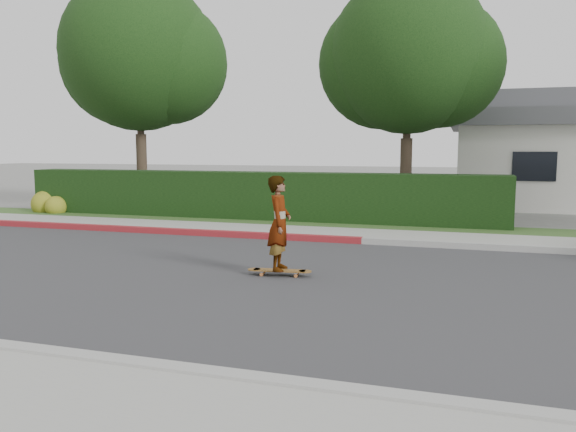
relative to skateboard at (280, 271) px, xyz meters
name	(u,v)px	position (x,y,z in m)	size (l,w,h in m)	color
ground	(262,280)	(-0.19, -0.37, -0.10)	(120.00, 120.00, 0.00)	slate
road	(262,280)	(-0.19, -0.37, -0.09)	(60.00, 8.00, 0.01)	#2D2D30
curb_near	(121,365)	(-0.19, -4.47, -0.02)	(60.00, 0.20, 0.15)	#9E9E99
sidewalk_near	(60,407)	(-0.19, -5.37, -0.04)	(60.00, 1.60, 0.12)	gray
curb_far	(320,239)	(-0.19, 3.73, -0.02)	(60.00, 0.20, 0.15)	#9E9E99
curb_red_section	(136,230)	(-5.19, 3.73, -0.02)	(12.00, 0.21, 0.15)	maroon
sidewalk_far	(329,234)	(-0.19, 4.63, -0.04)	(60.00, 1.60, 0.12)	gray
planting_strip	(342,226)	(-0.19, 6.23, -0.05)	(60.00, 1.60, 0.10)	#2D4C1E
hedge	(249,197)	(-3.19, 6.83, 0.65)	(15.00, 1.00, 1.50)	black
flowering_shrub	(49,205)	(-10.20, 6.36, 0.24)	(1.40, 1.00, 0.90)	#2D4C19
tree_left	(141,59)	(-7.71, 8.31, 5.17)	(5.99, 5.21, 8.00)	#33261C
tree_center	(409,60)	(1.29, 8.81, 4.81)	(5.66, 4.84, 7.44)	#33261C
skateboard	(280,271)	(0.00, 0.00, 0.00)	(1.14, 0.36, 0.10)	#B56731
skateboarder	(279,223)	(0.00, 0.00, 0.83)	(0.60, 0.39, 1.64)	white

